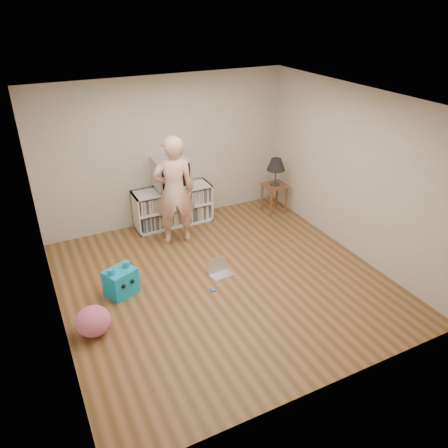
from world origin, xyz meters
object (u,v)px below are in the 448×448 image
Objects in this scene: media_unit at (173,206)px; laptop at (219,270)px; plush_pink at (93,321)px; table_lamp at (276,165)px; plush_blue at (121,281)px; person at (174,191)px; side_table at (275,191)px; crt_tv at (171,171)px; dvd_deck at (172,186)px.

media_unit is 1.87m from laptop.
plush_pink is at bearing -173.46° from laptop.
table_lamp is 1.04× the size of plush_blue.
laptop is 2.02m from plush_pink.
side_table is at bearing -162.45° from person.
plush_pink is at bearing 54.51° from person.
crt_tv is 3.12m from plush_pink.
dvd_deck reaches higher than laptop.
dvd_deck is at bearing 83.78° from laptop.
person reaches higher than media_unit.
plush_blue is (-1.40, -1.66, -0.82)m from crt_tv.
person is at bearing 93.17° from laptop.
crt_tv is at bearing -90.00° from media_unit.
crt_tv is at bearing 26.79° from plush_blue.
dvd_deck is at bearing -90.00° from media_unit.
table_lamp is at bearing -1.73° from plush_blue.
table_lamp is (1.92, -0.39, 0.59)m from media_unit.
dvd_deck is 2.24m from plush_blue.
media_unit reaches higher than laptop.
dvd_deck is 0.24× the size of person.
person reaches higher than side_table.
dvd_deck is 1.98m from side_table.
plush_pink is at bearing -153.13° from table_lamp.
table_lamp is at bearing 26.87° from plush_pink.
side_table is at bearing 0.00° from table_lamp.
plush_blue is at bearing 51.64° from plush_pink.
table_lamp reaches higher than dvd_deck.
dvd_deck reaches higher than side_table.
crt_tv reaches higher than side_table.
crt_tv is at bearing 169.19° from side_table.
side_table is 3.57m from plush_blue.
side_table is (1.92, -0.37, -0.60)m from crt_tv.
plush_blue is at bearing 50.57° from person.
crt_tv reaches higher than media_unit.
crt_tv reaches higher than plush_pink.
person is 1.49m from laptop.
person is 4.24× the size of plush_pink.
media_unit reaches higher than plush_pink.
media_unit is at bearing 90.00° from dvd_deck.
table_lamp is (1.92, -0.37, 0.21)m from dvd_deck.
crt_tv is 1.17× the size of table_lamp.
laptop is at bearing -88.92° from dvd_deck.
side_table is at bearing -1.73° from plush_blue.
plush_pink is (-3.84, -1.95, -0.23)m from side_table.
person is (-0.19, -0.65, 0.57)m from media_unit.
table_lamp reaches higher than side_table.
media_unit is at bearing -95.66° from person.
laptop is at bearing -88.93° from media_unit.
dvd_deck is (-0.00, -0.02, 0.39)m from media_unit.
media_unit is 2.72× the size of table_lamp.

